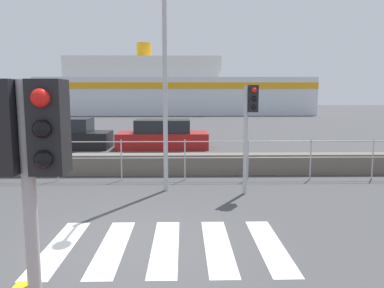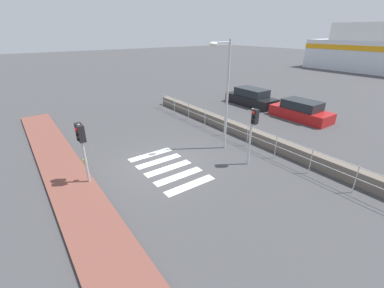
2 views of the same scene
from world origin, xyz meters
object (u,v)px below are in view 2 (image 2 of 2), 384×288
at_px(traffic_light_near, 81,138).
at_px(traffic_light_far, 253,125).
at_px(streetlamp, 224,84).
at_px(parked_car_red, 301,111).
at_px(parked_car_black, 251,98).

distance_m(traffic_light_near, traffic_light_far, 7.35).
bearing_deg(streetlamp, parked_car_red, 93.66).
xyz_separation_m(traffic_light_near, traffic_light_far, (2.83, 6.78, -0.04)).
xyz_separation_m(streetlamp, parked_car_red, (-0.53, 8.26, -2.96)).
distance_m(traffic_light_far, streetlamp, 2.64).
bearing_deg(parked_car_black, parked_car_red, 0.00).
height_order(traffic_light_far, streetlamp, streetlamp).
distance_m(parked_car_black, parked_car_red, 4.81).
bearing_deg(traffic_light_near, parked_car_red, 89.53).
bearing_deg(parked_car_red, streetlamp, -86.34).
height_order(traffic_light_near, parked_car_black, traffic_light_near).
bearing_deg(traffic_light_far, parked_car_black, 131.92).
xyz_separation_m(traffic_light_far, parked_car_red, (-2.71, 8.38, -1.48)).
distance_m(streetlamp, parked_car_red, 8.80).
relative_size(parked_car_black, parked_car_red, 1.06).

